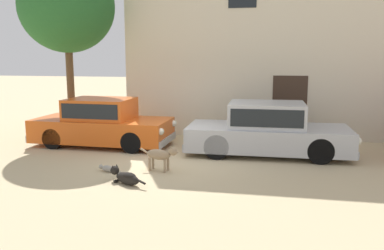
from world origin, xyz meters
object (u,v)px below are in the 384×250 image
Objects in this scene: stray_dog_spotted at (161,155)px; stray_cat at (108,169)px; stray_dog_tan at (126,177)px; acacia_tree_left at (67,7)px; parked_sedan_second at (267,129)px; parked_sedan_nearest at (102,122)px.

stray_cat is at bearing -154.14° from stray_dog_spotted.
stray_dog_tan is 7.17m from acacia_tree_left.
acacia_tree_left is (-6.58, 1.30, 3.59)m from parked_sedan_second.
stray_dog_spotted is 0.18× the size of acacia_tree_left.
acacia_tree_left is at bearing 150.70° from stray_dog_spotted.
stray_dog_tan is (-0.49, -1.11, -0.24)m from stray_dog_spotted.
parked_sedan_second is 4.46m from stray_dog_tan.
parked_sedan_second is at bearing -104.17° from stray_dog_tan.
acacia_tree_left reaches higher than stray_dog_tan.
acacia_tree_left is (-3.62, 4.60, 4.15)m from stray_dog_tan.
parked_sedan_second reaches higher than stray_dog_spotted.
stray_dog_spotted is at bearing -40.30° from acacia_tree_left.
parked_sedan_nearest is 4.09m from acacia_tree_left.
parked_sedan_second is 7.61m from acacia_tree_left.
acacia_tree_left reaches higher than stray_cat.
stray_cat is (-1.24, -0.33, -0.32)m from stray_dog_spotted.
parked_sedan_nearest is 3.05m from stray_cat.
stray_dog_spotted is at bearing -41.61° from parked_sedan_nearest.
parked_sedan_second reaches higher than parked_sedan_nearest.
stray_dog_spotted is 1.75× the size of stray_cat.
stray_dog_spotted is at bearing -85.97° from stray_dog_tan.
stray_cat is (-3.70, -2.51, -0.64)m from parked_sedan_second.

